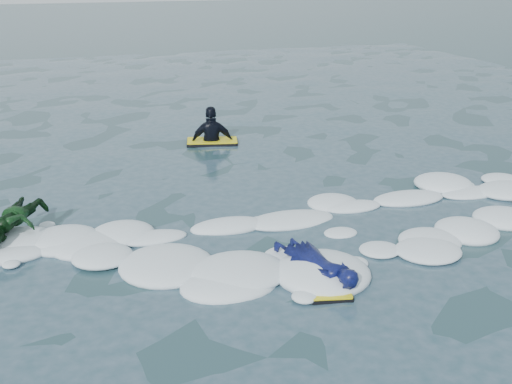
{
  "coord_description": "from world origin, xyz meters",
  "views": [
    {
      "loc": [
        -1.84,
        -7.28,
        3.82
      ],
      "look_at": [
        1.04,
        1.6,
        0.45
      ],
      "focal_mm": 45.0,
      "sensor_mm": 36.0,
      "label": 1
    }
  ],
  "objects": [
    {
      "name": "ground",
      "position": [
        0.0,
        0.0,
        0.0
      ],
      "size": [
        120.0,
        120.0,
        0.0
      ],
      "primitive_type": "plane",
      "color": "#19333C",
      "rests_on": "ground"
    },
    {
      "name": "foam_band",
      "position": [
        0.0,
        1.03,
        0.0
      ],
      "size": [
        12.0,
        3.1,
        0.3
      ],
      "primitive_type": null,
      "color": "white",
      "rests_on": "ground"
    },
    {
      "name": "prone_child_unit",
      "position": [
        -2.5,
        1.81,
        0.27
      ],
      "size": [
        1.19,
        1.49,
        0.53
      ],
      "rotation": [
        0.0,
        0.0,
        1.69
      ],
      "color": "black",
      "rests_on": "ground"
    },
    {
      "name": "prone_woman_unit",
      "position": [
        1.19,
        -0.54,
        0.19
      ],
      "size": [
        0.9,
        1.52,
        0.36
      ],
      "rotation": [
        0.0,
        0.0,
        1.35
      ],
      "color": "black",
      "rests_on": "ground"
    },
    {
      "name": "waiting_rider_unit",
      "position": [
        1.49,
        6.13,
        -0.0
      ],
      "size": [
        1.24,
        0.86,
        1.69
      ],
      "rotation": [
        0.0,
        0.0,
        -0.23
      ],
      "color": "black",
      "rests_on": "ground"
    }
  ]
}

